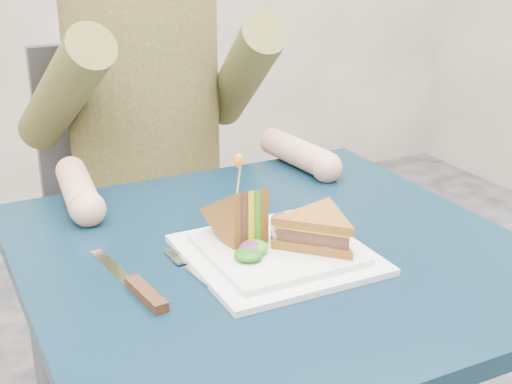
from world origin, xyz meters
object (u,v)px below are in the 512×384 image
diner (145,62)px  table (273,293)px  chair (139,205)px  fork (198,274)px  sandwich_flat (318,230)px  plate (277,252)px  knife (139,289)px  sandwich_upright (239,219)px

diner → table: bearing=-90.0°
diner → chair: bearing=90.0°
table → diner: diner is taller
chair → fork: size_ratio=5.18×
chair → sandwich_flat: size_ratio=4.61×
plate → knife: 0.22m
chair → sandwich_upright: bearing=-94.3°
sandwich_flat → plate: bearing=155.6°
chair → diner: (-0.00, -0.11, 0.37)m
table → sandwich_flat: size_ratio=3.72×
diner → sandwich_flat: bearing=-86.2°
diner → fork: 0.67m
sandwich_flat → fork: 0.19m
plate → knife: (-0.22, -0.01, -0.00)m
chair → knife: 0.81m
plate → fork: size_ratio=1.45×
diner → sandwich_upright: bearing=-95.1°
table → knife: size_ratio=3.39×
chair → sandwich_upright: (-0.05, -0.69, 0.24)m
table → sandwich_upright: size_ratio=5.90×
chair → sandwich_upright: chair is taller
sandwich_upright → knife: size_ratio=0.57×
chair → fork: chair is taller
table → knife: (-0.23, -0.04, 0.09)m
chair → sandwich_flat: bearing=-86.7°
table → sandwich_upright: (-0.05, 0.01, 0.13)m
diner → sandwich_upright: (-0.05, -0.58, -0.13)m
sandwich_upright → table: bearing=-13.5°
chair → diner: bearing=-90.0°
diner → plate: bearing=-91.1°
diner → sandwich_upright: 0.60m
diner → sandwich_upright: diner is taller
sandwich_upright → knife: sandwich_upright is taller
diner → plate: size_ratio=2.87×
table → knife: bearing=-169.5°
diner → plate: 0.65m
table → fork: 0.17m
sandwich_flat → knife: (-0.27, 0.01, -0.04)m
plate → knife: plate is taller
diner → fork: size_ratio=4.15×
fork → knife: bearing=-174.2°
table → sandwich_flat: sandwich_flat is taller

